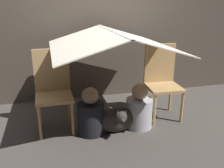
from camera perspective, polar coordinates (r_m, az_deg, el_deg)
ground_plane at (r=3.18m, az=0.99°, el=-10.61°), size 8.80×8.80×0.00m
wall_back at (r=4.03m, az=-3.89°, el=14.20°), size 7.00×0.05×2.50m
chair_left at (r=3.15m, az=-13.29°, el=-0.80°), size 0.44×0.44×1.00m
chair_right at (r=3.48m, az=11.33°, el=1.18°), size 0.46×0.46×1.00m
sheet_canopy at (r=3.02m, az=-0.00°, el=10.09°), size 1.45×1.51×0.23m
person_front at (r=3.04m, az=-4.87°, el=-7.02°), size 0.33×0.33×0.59m
person_second at (r=3.19m, az=6.22°, el=-5.83°), size 0.33×0.33×0.58m
dog at (r=3.08m, az=1.14°, el=-8.07°), size 0.50×0.40×0.37m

